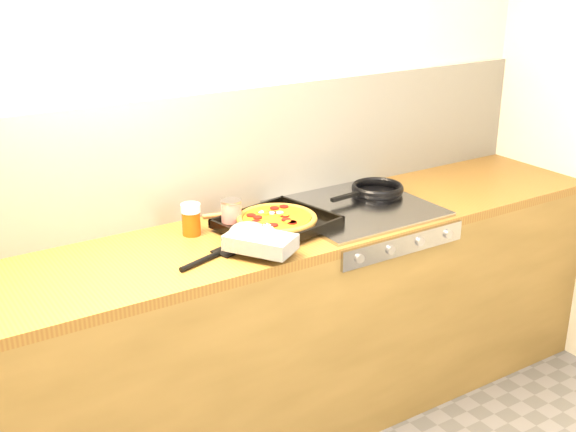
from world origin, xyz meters
TOP-DOWN VIEW (x-y plane):
  - room_shell at (0.00, 1.39)m, footprint 3.20×3.20m
  - counter_run at (0.00, 1.10)m, footprint 3.20×0.62m
  - stovetop at (0.45, 1.10)m, footprint 0.60×0.56m
  - pizza_on_tray at (-0.00, 1.04)m, footprint 0.54×0.54m
  - frying_pan at (0.62, 1.17)m, footprint 0.39×0.25m
  - tomato_can at (-0.08, 1.20)m, footprint 0.10×0.10m
  - juice_glass at (-0.25, 1.22)m, footprint 0.09×0.09m
  - wooden_spoon at (0.04, 1.30)m, footprint 0.29×0.12m
  - black_spatula at (-0.29, 0.98)m, footprint 0.28×0.14m

SIDE VIEW (x-z plane):
  - counter_run at x=0.00m, z-range 0.00..0.90m
  - stovetop at x=0.45m, z-range 0.90..0.92m
  - black_spatula at x=-0.29m, z-range 0.90..0.92m
  - wooden_spoon at x=0.04m, z-range 0.90..0.92m
  - frying_pan at x=0.62m, z-range 0.92..0.95m
  - pizza_on_tray at x=0.00m, z-range 0.91..0.98m
  - tomato_can at x=-0.08m, z-range 0.90..1.01m
  - juice_glass at x=-0.25m, z-range 0.90..1.03m
  - room_shell at x=0.00m, z-range -0.45..2.75m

